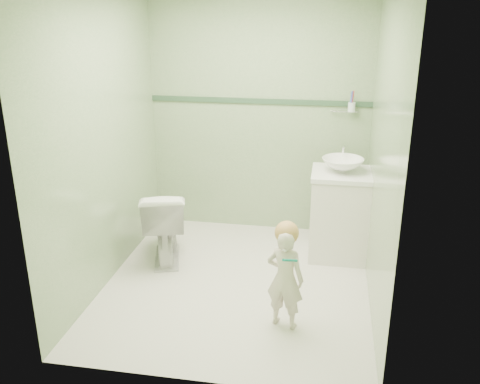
# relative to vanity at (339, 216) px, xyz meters

# --- Properties ---
(ground) EXTENTS (2.50, 2.50, 0.00)m
(ground) POSITION_rel_vanity_xyz_m (-0.84, -0.70, -0.40)
(ground) COLOR silver
(ground) RESTS_ON ground
(room_shell) EXTENTS (2.50, 2.54, 2.40)m
(room_shell) POSITION_rel_vanity_xyz_m (-0.84, -0.70, 0.80)
(room_shell) COLOR #86A978
(room_shell) RESTS_ON ground
(trim_stripe) EXTENTS (2.20, 0.02, 0.05)m
(trim_stripe) POSITION_rel_vanity_xyz_m (-0.84, 0.54, 0.95)
(trim_stripe) COLOR #304F36
(trim_stripe) RESTS_ON room_shell
(vanity) EXTENTS (0.52, 0.50, 0.80)m
(vanity) POSITION_rel_vanity_xyz_m (0.00, 0.00, 0.00)
(vanity) COLOR silver
(vanity) RESTS_ON ground
(counter) EXTENTS (0.54, 0.52, 0.04)m
(counter) POSITION_rel_vanity_xyz_m (0.00, 0.00, 0.41)
(counter) COLOR white
(counter) RESTS_ON vanity
(basin) EXTENTS (0.37, 0.37, 0.13)m
(basin) POSITION_rel_vanity_xyz_m (0.00, 0.00, 0.49)
(basin) COLOR white
(basin) RESTS_ON counter
(faucet) EXTENTS (0.03, 0.13, 0.18)m
(faucet) POSITION_rel_vanity_xyz_m (0.00, 0.19, 0.57)
(faucet) COLOR silver
(faucet) RESTS_ON counter
(cup_holder) EXTENTS (0.26, 0.07, 0.21)m
(cup_holder) POSITION_rel_vanity_xyz_m (0.05, 0.48, 0.93)
(cup_holder) COLOR silver
(cup_holder) RESTS_ON room_shell
(toilet) EXTENTS (0.56, 0.76, 0.70)m
(toilet) POSITION_rel_vanity_xyz_m (-1.58, -0.35, -0.05)
(toilet) COLOR white
(toilet) RESTS_ON ground
(toddler) EXTENTS (0.32, 0.26, 0.77)m
(toddler) POSITION_rel_vanity_xyz_m (-0.39, -1.24, -0.01)
(toddler) COLOR beige
(toddler) RESTS_ON ground
(hair_cap) EXTENTS (0.17, 0.17, 0.17)m
(hair_cap) POSITION_rel_vanity_xyz_m (-0.39, -1.21, 0.34)
(hair_cap) COLOR tan
(hair_cap) RESTS_ON toddler
(teal_toothbrush) EXTENTS (0.11, 0.14, 0.08)m
(teal_toothbrush) POSITION_rel_vanity_xyz_m (-0.35, -1.38, 0.22)
(teal_toothbrush) COLOR #088071
(teal_toothbrush) RESTS_ON toddler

